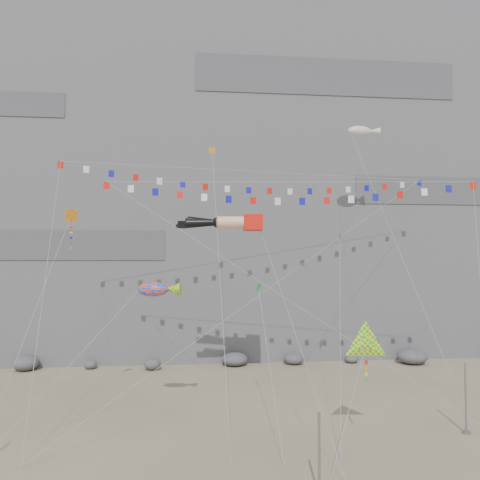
# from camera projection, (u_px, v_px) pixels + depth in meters

# --- Properties ---
(ground) EXTENTS (120.00, 120.00, 0.00)m
(ground) POSITION_uv_depth(u_px,v_px,m) (259.00, 426.00, 29.61)
(ground) COLOR gray
(ground) RESTS_ON ground
(cliff) EXTENTS (80.00, 28.00, 50.00)m
(cliff) POSITION_uv_depth(u_px,v_px,m) (225.00, 151.00, 62.43)
(cliff) COLOR slate
(cliff) RESTS_ON ground
(talus_boulders) EXTENTS (60.00, 3.00, 1.20)m
(talus_boulders) POSITION_uv_depth(u_px,v_px,m) (235.00, 360.00, 46.53)
(talus_boulders) COLOR #5B5B60
(talus_boulders) RESTS_ON ground
(anchor_pole_center) EXTENTS (0.12, 0.12, 3.79)m
(anchor_pole_center) POSITION_uv_depth(u_px,v_px,m) (319.00, 456.00, 20.71)
(anchor_pole_center) COLOR slate
(anchor_pole_center) RESTS_ON ground
(anchor_pole_right) EXTENTS (0.12, 0.12, 4.22)m
(anchor_pole_right) POSITION_uv_depth(u_px,v_px,m) (466.00, 398.00, 28.48)
(anchor_pole_right) COLOR slate
(anchor_pole_right) RESTS_ON ground
(legs_kite) EXTENTS (8.57, 14.82, 19.07)m
(legs_kite) POSITION_uv_depth(u_px,v_px,m) (229.00, 223.00, 35.47)
(legs_kite) COLOR red
(legs_kite) RESTS_ON ground
(flag_banner_upper) EXTENTS (32.10, 17.84, 27.61)m
(flag_banner_upper) POSITION_uv_depth(u_px,v_px,m) (259.00, 172.00, 40.77)
(flag_banner_upper) COLOR red
(flag_banner_upper) RESTS_ON ground
(flag_banner_lower) EXTENTS (27.45, 8.54, 20.92)m
(flag_banner_lower) POSITION_uv_depth(u_px,v_px,m) (290.00, 182.00, 35.08)
(flag_banner_lower) COLOR red
(flag_banner_lower) RESTS_ON ground
(harlequin_kite) EXTENTS (4.21, 6.35, 14.84)m
(harlequin_kite) POSITION_uv_depth(u_px,v_px,m) (71.00, 216.00, 30.92)
(harlequin_kite) COLOR red
(harlequin_kite) RESTS_ON ground
(fish_windsock) EXTENTS (10.25, 4.96, 12.71)m
(fish_windsock) POSITION_uv_depth(u_px,v_px,m) (152.00, 290.00, 30.50)
(fish_windsock) COLOR #F63E0C
(fish_windsock) RESTS_ON ground
(delta_kite) EXTENTS (5.22, 5.36, 8.43)m
(delta_kite) POSITION_uv_depth(u_px,v_px,m) (366.00, 345.00, 26.54)
(delta_kite) COLOR yellow
(delta_kite) RESTS_ON ground
(blimp_windsock) EXTENTS (3.55, 15.47, 26.95)m
(blimp_windsock) POSITION_uv_depth(u_px,v_px,m) (360.00, 132.00, 43.42)
(blimp_windsock) COLOR beige
(blimp_windsock) RESTS_ON ground
(small_kite_a) EXTENTS (1.09, 14.26, 23.72)m
(small_kite_a) POSITION_uv_depth(u_px,v_px,m) (212.00, 155.00, 37.80)
(small_kite_a) COLOR orange
(small_kite_a) RESTS_ON ground
(small_kite_b) EXTENTS (4.79, 13.32, 18.16)m
(small_kite_b) POSITION_uv_depth(u_px,v_px,m) (340.00, 240.00, 37.36)
(small_kite_b) COLOR purple
(small_kite_b) RESTS_ON ground
(small_kite_c) EXTENTS (1.05, 8.03, 11.41)m
(small_kite_c) POSITION_uv_depth(u_px,v_px,m) (259.00, 290.00, 31.12)
(small_kite_c) COLOR green
(small_kite_c) RESTS_ON ground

